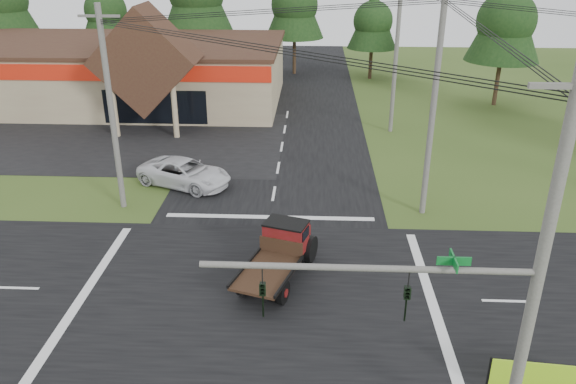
{
  "coord_description": "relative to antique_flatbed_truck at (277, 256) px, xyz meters",
  "views": [
    {
      "loc": [
        2.15,
        -18.96,
        13.05
      ],
      "look_at": [
        1.02,
        5.37,
        2.2
      ],
      "focal_mm": 35.0,
      "sensor_mm": 36.0,
      "label": 1
    }
  ],
  "objects": [
    {
      "name": "tree_row_d",
      "position": [
        -0.75,
        40.75,
        6.27
      ],
      "size": [
        6.16,
        6.16,
        11.11
      ],
      "color": "#332316",
      "rests_on": "ground"
    },
    {
      "name": "utility_pole_nw",
      "position": [
        -8.75,
        6.75,
        4.28
      ],
      "size": [
        2.0,
        0.3,
        10.5
      ],
      "color": "#595651",
      "rests_on": "ground"
    },
    {
      "name": "tree_row_e",
      "position": [
        7.25,
        38.75,
        4.92
      ],
      "size": [
        5.04,
        5.04,
        9.09
      ],
      "color": "#332316",
      "rests_on": "ground"
    },
    {
      "name": "tree_side_ne",
      "position": [
        17.25,
        28.75,
        6.27
      ],
      "size": [
        6.16,
        6.16,
        11.11
      ],
      "color": "#332316",
      "rests_on": "ground"
    },
    {
      "name": "utility_pole_nr",
      "position": [
        6.75,
        -8.75,
        4.53
      ],
      "size": [
        2.0,
        0.3,
        11.0
      ],
      "color": "#595651",
      "rests_on": "ground"
    },
    {
      "name": "tree_row_b",
      "position": [
        -20.75,
        40.75,
        5.59
      ],
      "size": [
        5.6,
        5.6,
        10.1
      ],
      "color": "#332316",
      "rests_on": "ground"
    },
    {
      "name": "utility_pole_ne",
      "position": [
        7.25,
        6.75,
        4.78
      ],
      "size": [
        2.0,
        0.3,
        11.5
      ],
      "color": "#595651",
      "rests_on": "ground"
    },
    {
      "name": "roadside_banner",
      "position": [
        8.99,
        -6.44,
        -0.42
      ],
      "size": [
        4.03,
        0.5,
        1.38
      ],
      "primitive_type": null,
      "rotation": [
        0.0,
        0.0,
        -0.09
      ],
      "color": "#91C91A",
      "rests_on": "ground"
    },
    {
      "name": "traffic_signal_mast",
      "position": [
        5.06,
        -8.75,
        3.32
      ],
      "size": [
        8.12,
        0.24,
        7.0
      ],
      "color": "#595651",
      "rests_on": "ground"
    },
    {
      "name": "road_ew",
      "position": [
        -0.75,
        -1.25,
        -1.1
      ],
      "size": [
        120.0,
        12.0,
        0.02
      ],
      "primitive_type": "cube",
      "color": "black",
      "rests_on": "ground"
    },
    {
      "name": "parking_apron",
      "position": [
        -14.75,
        17.75,
        -1.09
      ],
      "size": [
        28.0,
        14.0,
        0.02
      ],
      "primitive_type": "cube",
      "color": "black",
      "rests_on": "ground"
    },
    {
      "name": "ground",
      "position": [
        -0.75,
        -1.25,
        -1.11
      ],
      "size": [
        120.0,
        120.0,
        0.0
      ],
      "primitive_type": "plane",
      "color": "#374D1B",
      "rests_on": "ground"
    },
    {
      "name": "utility_pole_n",
      "position": [
        7.25,
        20.75,
        4.63
      ],
      "size": [
        2.0,
        0.3,
        11.2
      ],
      "color": "#595651",
      "rests_on": "ground"
    },
    {
      "name": "antique_flatbed_truck",
      "position": [
        0.0,
        0.0,
        0.0
      ],
      "size": [
        3.57,
        5.67,
        2.22
      ],
      "primitive_type": null,
      "rotation": [
        0.0,
        0.0,
        -0.31
      ],
      "color": "#52110B",
      "rests_on": "ground"
    },
    {
      "name": "cvs_building",
      "position": [
        -16.46,
        28.32,
        1.67
      ],
      "size": [
        30.4,
        18.2,
        9.19
      ],
      "color": "#9C876A",
      "rests_on": "ground"
    },
    {
      "name": "road_ns",
      "position": [
        -0.75,
        -1.25,
        -1.1
      ],
      "size": [
        12.0,
        120.0,
        0.02
      ],
      "primitive_type": "cube",
      "color": "black",
      "rests_on": "ground"
    },
    {
      "name": "white_pickup",
      "position": [
        -6.03,
        9.79,
        -0.34
      ],
      "size": [
        6.1,
        4.54,
        1.54
      ],
      "primitive_type": "imported",
      "rotation": [
        0.0,
        0.0,
        1.16
      ],
      "color": "silver",
      "rests_on": "ground"
    }
  ]
}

